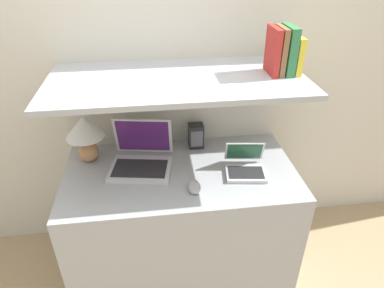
{
  "coord_description": "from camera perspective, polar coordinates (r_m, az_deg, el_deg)",
  "views": [
    {
      "loc": [
        -0.14,
        -1.23,
        1.9
      ],
      "look_at": [
        0.07,
        0.35,
        0.93
      ],
      "focal_mm": 32.0,
      "sensor_mm": 36.0,
      "label": 1
    }
  ],
  "objects": [
    {
      "name": "book_red",
      "position": [
        1.84,
        13.32,
        14.85
      ],
      "size": [
        0.03,
        0.16,
        0.24
      ],
      "color": "#A82823",
      "rests_on": "shelf"
    },
    {
      "name": "computer_mouse",
      "position": [
        1.81,
        0.34,
        -7.11
      ],
      "size": [
        0.07,
        0.12,
        0.04
      ],
      "color": "#99999E",
      "rests_on": "desk"
    },
    {
      "name": "wall_back",
      "position": [
        2.12,
        -3.29,
        11.94
      ],
      "size": [
        6.0,
        0.05,
        2.4
      ],
      "color": "beige",
      "rests_on": "ground_plane"
    },
    {
      "name": "router_box",
      "position": [
        2.14,
        0.66,
        1.39
      ],
      "size": [
        0.09,
        0.09,
        0.15
      ],
      "color": "black",
      "rests_on": "desk"
    },
    {
      "name": "laptop_small",
      "position": [
        1.96,
        8.86,
        -3.7
      ],
      "size": [
        0.25,
        0.25,
        0.16
      ],
      "color": "silver",
      "rests_on": "desk"
    },
    {
      "name": "laptop_large",
      "position": [
        1.99,
        -8.45,
        -2.27
      ],
      "size": [
        0.39,
        0.36,
        0.26
      ],
      "color": "silver",
      "rests_on": "desk"
    },
    {
      "name": "desk",
      "position": [
        2.2,
        -1.75,
        -12.52
      ],
      "size": [
        1.32,
        0.7,
        0.76
      ],
      "color": "#999EA3",
      "rests_on": "ground_plane"
    },
    {
      "name": "table_lamp",
      "position": [
        2.04,
        -17.42,
        1.86
      ],
      "size": [
        0.22,
        0.22,
        0.29
      ],
      "color": "#B27A4C",
      "rests_on": "desk"
    },
    {
      "name": "book_yellow",
      "position": [
        1.89,
        16.91,
        14.05
      ],
      "size": [
        0.03,
        0.15,
        0.19
      ],
      "color": "gold",
      "rests_on": "shelf"
    },
    {
      "name": "book_green",
      "position": [
        1.87,
        15.71,
        14.84
      ],
      "size": [
        0.04,
        0.16,
        0.24
      ],
      "color": "#2D7042",
      "rests_on": "shelf"
    },
    {
      "name": "book_brown",
      "position": [
        1.85,
        14.43,
        14.84
      ],
      "size": [
        0.03,
        0.15,
        0.24
      ],
      "color": "brown",
      "rests_on": "shelf"
    },
    {
      "name": "shelf",
      "position": [
        1.78,
        -2.47,
        10.55
      ],
      "size": [
        1.32,
        0.63,
        0.03
      ],
      "color": "#999EA3",
      "rests_on": "back_riser"
    },
    {
      "name": "back_riser",
      "position": [
        2.33,
        -2.78,
        -1.78
      ],
      "size": [
        1.32,
        0.04,
        1.26
      ],
      "color": "beige",
      "rests_on": "ground_plane"
    }
  ]
}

